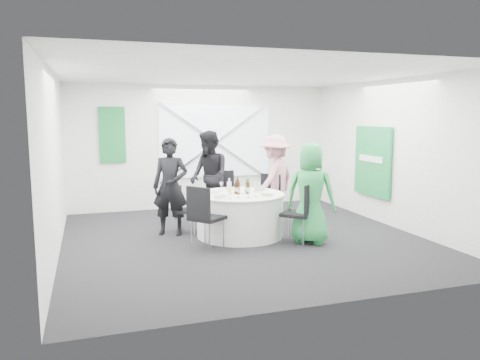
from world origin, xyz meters
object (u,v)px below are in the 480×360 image
object	(u,v)px
chair_front_left	(203,212)
clear_water_bottle	(229,188)
chair_back_left	(183,206)
green_water_bottle	(247,186)
chair_front_right	(302,209)
person_man_back	(209,177)
person_woman_pink	(275,179)
banquet_table	(240,215)
chair_back	(225,192)
person_man_back_left	(170,187)
person_woman_green	(311,193)
chair_back_right	(268,195)

from	to	relation	value
chair_front_left	clear_water_bottle	bearing A→B (deg)	-83.79
chair_back_left	green_water_bottle	xyz separation A→B (m)	(1.06, -0.45, 0.39)
chair_front_right	person_man_back	size ratio (longest dim) A/B	0.55
person_woman_pink	green_water_bottle	size ratio (longest dim) A/B	5.43
banquet_table	chair_front_right	size ratio (longest dim) A/B	1.55
chair_front_right	person_man_back	bearing A→B (deg)	-108.12
chair_front_left	green_water_bottle	size ratio (longest dim) A/B	3.20
person_man_back	person_woman_pink	world-z (taller)	person_man_back
person_woman_pink	clear_water_bottle	size ratio (longest dim) A/B	6.07
person_man_back	green_water_bottle	size ratio (longest dim) A/B	5.69
chair_back_left	person_woman_pink	distance (m)	1.97
chair_back	chair_front_right	distance (m)	2.05
person_man_back_left	person_woman_pink	bearing A→B (deg)	31.80
clear_water_bottle	chair_back	bearing A→B (deg)	77.72
banquet_table	chair_front_left	world-z (taller)	chair_front_left
chair_back	person_woman_pink	xyz separation A→B (m)	(0.96, -0.28, 0.27)
chair_front_right	green_water_bottle	bearing A→B (deg)	-97.15
chair_front_left	person_woman_green	world-z (taller)	person_woman_green
person_man_back	person_woman_pink	xyz separation A→B (m)	(1.25, -0.39, -0.04)
chair_front_right	clear_water_bottle	world-z (taller)	clear_water_bottle
chair_back_left	chair_front_right	size ratio (longest dim) A/B	0.85
banquet_table	chair_back	size ratio (longest dim) A/B	1.53
banquet_table	person_woman_pink	xyz separation A→B (m)	(1.00, 0.82, 0.49)
person_woman_green	clear_water_bottle	distance (m)	1.40
chair_back_left	person_man_back_left	world-z (taller)	person_man_back_left
person_woman_pink	clear_water_bottle	distance (m)	1.49
person_man_back	chair_back_left	bearing A→B (deg)	-54.33
chair_back	person_man_back_left	xyz separation A→B (m)	(-1.18, -0.63, 0.26)
chair_back_right	person_woman_pink	bearing A→B (deg)	83.25
clear_water_bottle	green_water_bottle	bearing A→B (deg)	15.50
chair_back	green_water_bottle	xyz separation A→B (m)	(0.11, -1.06, 0.28)
green_water_bottle	clear_water_bottle	size ratio (longest dim) A/B	1.12
banquet_table	person_man_back_left	bearing A→B (deg)	157.48
green_water_bottle	chair_front_left	bearing A→B (deg)	-143.83
chair_back	chair_front_left	bearing A→B (deg)	-113.95
chair_front_left	person_woman_pink	bearing A→B (deg)	-89.52
clear_water_bottle	person_woman_pink	bearing A→B (deg)	35.92
chair_front_right	green_water_bottle	size ratio (longest dim) A/B	3.13
chair_front_right	person_woman_green	size ratio (longest dim) A/B	0.60
chair_back_left	green_water_bottle	distance (m)	1.21
person_man_back	chair_front_right	bearing A→B (deg)	16.59
chair_back_left	clear_water_bottle	world-z (taller)	clear_water_bottle
chair_front_right	green_water_bottle	world-z (taller)	green_water_bottle
banquet_table	person_woman_pink	bearing A→B (deg)	39.60
chair_back	person_woman_pink	bearing A→B (deg)	-14.42
chair_back_left	clear_water_bottle	distance (m)	0.97
chair_back	chair_back_right	world-z (taller)	chair_back
chair_back_left	person_woman_pink	xyz separation A→B (m)	(1.91, 0.33, 0.38)
person_woman_green	chair_back_right	bearing A→B (deg)	-43.98
person_woman_pink	person_woman_green	world-z (taller)	person_woman_pink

